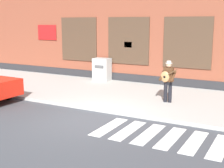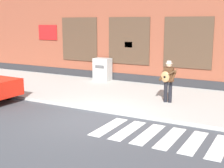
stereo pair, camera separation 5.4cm
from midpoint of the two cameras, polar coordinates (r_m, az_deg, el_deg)
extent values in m
plane|color=#424449|center=(10.86, -4.40, -6.55)|extent=(160.00, 160.00, 0.00)
cube|color=#ADAAA3|center=(13.98, 3.87, -2.18)|extent=(28.00, 5.46, 0.13)
cube|color=#28282B|center=(16.39, 7.83, 0.48)|extent=(28.00, 0.04, 0.55)
cube|color=#473323|center=(18.34, -6.17, 8.14)|extent=(2.39, 0.06, 2.48)
cube|color=black|center=(18.33, -6.19, 8.14)|extent=(2.27, 0.03, 2.36)
cube|color=#473323|center=(16.75, 2.89, 7.89)|extent=(2.39, 0.06, 2.48)
cube|color=black|center=(16.74, 2.87, 7.89)|extent=(2.27, 0.03, 2.36)
cube|color=#473323|center=(15.64, 13.50, 7.36)|extent=(2.39, 0.06, 2.48)
cube|color=black|center=(15.63, 13.49, 7.36)|extent=(2.27, 0.03, 2.36)
cube|color=red|center=(19.73, -11.88, 9.22)|extent=(1.40, 0.04, 0.90)
cube|color=yellow|center=(16.74, 2.85, 7.21)|extent=(0.44, 0.02, 0.30)
cube|color=silver|center=(10.11, -0.67, -7.84)|extent=(0.42, 1.90, 0.01)
cube|color=silver|center=(9.82, 2.85, -8.46)|extent=(0.42, 1.90, 0.01)
cube|color=silver|center=(9.56, 6.59, -9.07)|extent=(0.42, 1.90, 0.01)
cube|color=silver|center=(9.35, 10.52, -9.68)|extent=(0.42, 1.90, 0.01)
cube|color=silver|center=(9.18, 14.64, -10.26)|extent=(0.42, 1.90, 0.01)
cube|color=silver|center=(9.06, 18.90, -10.81)|extent=(0.42, 1.90, 0.01)
cube|color=silver|center=(13.36, -17.17, -0.36)|extent=(0.07, 0.24, 0.12)
cylinder|color=black|center=(14.32, -18.72, -1.37)|extent=(0.67, 0.26, 0.66)
cylinder|color=black|center=(12.70, 10.44, -1.46)|extent=(0.15, 0.15, 0.85)
cylinder|color=black|center=(12.74, 9.64, -1.39)|extent=(0.15, 0.15, 0.85)
cube|color=#4C2D19|center=(12.59, 10.16, 1.72)|extent=(0.38, 0.23, 0.57)
sphere|color=tan|center=(12.54, 10.23, 3.49)|extent=(0.22, 0.22, 0.22)
cylinder|color=beige|center=(12.53, 10.24, 3.77)|extent=(0.27, 0.28, 0.02)
cylinder|color=beige|center=(12.52, 10.24, 3.99)|extent=(0.18, 0.18, 0.09)
cylinder|color=#4C2D19|center=(12.43, 11.05, 1.38)|extent=(0.10, 0.51, 0.39)
cylinder|color=#4C2D19|center=(12.59, 8.98, 1.57)|extent=(0.10, 0.51, 0.39)
ellipsoid|color=#B77F4C|center=(12.46, 9.53, 1.31)|extent=(0.36, 0.13, 0.44)
cylinder|color=black|center=(12.41, 9.44, 1.27)|extent=(0.09, 0.01, 0.09)
cylinder|color=brown|center=(12.33, 10.66, 2.02)|extent=(0.47, 0.04, 0.34)
cube|color=#ADADA8|center=(17.19, -1.94, 2.69)|extent=(0.91, 0.61, 1.23)
cube|color=#4C4C4C|center=(16.89, -2.48, 3.17)|extent=(0.55, 0.02, 0.16)
camera|label=1|loc=(0.03, -90.13, -0.03)|focal=50.00mm
camera|label=2|loc=(0.03, 89.87, 0.03)|focal=50.00mm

